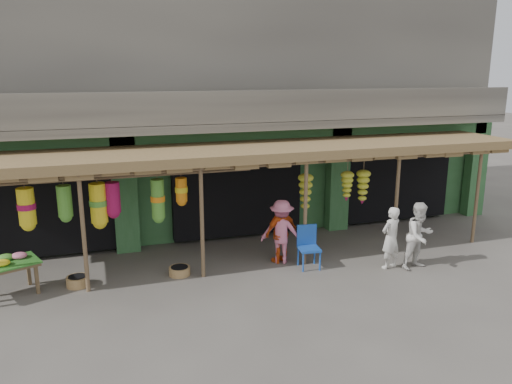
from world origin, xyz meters
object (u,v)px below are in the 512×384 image
object	(u,v)px
person_front	(391,238)
blue_chair	(308,244)
person_right	(420,236)
person_vendor	(281,232)
flower_table	(2,265)
person_shopper	(282,232)

from	to	relation	value
person_front	blue_chair	bearing A→B (deg)	-35.89
person_right	person_vendor	xyz separation A→B (m)	(-2.95, 1.37, -0.03)
flower_table	blue_chair	bearing A→B (deg)	-25.81
person_right	person_shopper	size ratio (longest dim) A/B	1.02
flower_table	person_right	xyz separation A→B (m)	(9.10, -1.37, 0.12)
blue_chair	person_right	size ratio (longest dim) A/B	0.63
flower_table	person_front	world-z (taller)	person_front
person_vendor	person_shopper	distance (m)	0.04
person_right	person_shopper	bearing A→B (deg)	144.02
person_vendor	person_shopper	world-z (taller)	person_shopper
person_right	person_shopper	world-z (taller)	person_right
person_front	flower_table	bearing A→B (deg)	-23.15
person_shopper	flower_table	bearing A→B (deg)	27.67
flower_table	blue_chair	world-z (taller)	blue_chair
flower_table	person_right	world-z (taller)	person_right
person_front	person_vendor	distance (m)	2.59
flower_table	person_front	xyz separation A→B (m)	(8.47, -1.15, 0.07)
person_right	flower_table	bearing A→B (deg)	159.90
person_shopper	person_front	bearing A→B (deg)	-177.75
flower_table	blue_chair	xyz separation A→B (m)	(6.66, -0.47, -0.12)
blue_chair	person_right	world-z (taller)	person_right
flower_table	person_shopper	distance (m)	6.15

